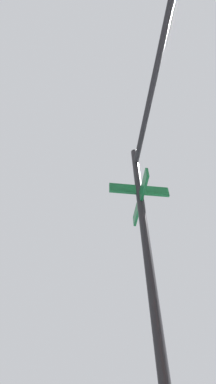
# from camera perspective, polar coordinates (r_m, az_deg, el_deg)

# --- Properties ---
(traffic_signal_near) EXTENTS (2.64, 2.97, 5.74)m
(traffic_signal_near) POSITION_cam_1_polar(r_m,az_deg,el_deg) (3.22, 12.36, 13.50)
(traffic_signal_near) COLOR black
(traffic_signal_near) RESTS_ON ground_plane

